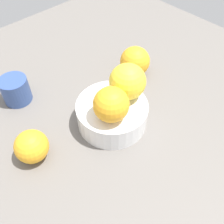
{
  "coord_description": "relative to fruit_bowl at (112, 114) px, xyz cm",
  "views": [
    {
      "loc": [
        27.1,
        -25.77,
        45.98
      ],
      "look_at": [
        0.0,
        0.0,
        3.34
      ],
      "focal_mm": 41.16,
      "sensor_mm": 36.0,
      "label": 1
    }
  ],
  "objects": [
    {
      "name": "ceramic_cup",
      "position": [
        -21.19,
        -11.84,
        0.5
      ],
      "size": [
        6.69,
        6.69,
        6.32
      ],
      "primitive_type": "cylinder",
      "color": "#334C8C",
      "rests_on": "ground_plane"
    },
    {
      "name": "ground_plane",
      "position": [
        0.0,
        0.0,
        -3.66
      ],
      "size": [
        110.0,
        110.0,
        2.0
      ],
      "primitive_type": "cube",
      "color": "#66605B"
    },
    {
      "name": "orange_in_bowl_0",
      "position": [
        2.22,
        -2.34,
        6.57
      ],
      "size": [
        7.31,
        7.31,
        7.31
      ],
      "primitive_type": "sphere",
      "color": "#F9A823",
      "rests_on": "fruit_bowl"
    },
    {
      "name": "orange_loose_0",
      "position": [
        -4.34,
        -17.81,
        0.76
      ],
      "size": [
        6.84,
        6.84,
        6.84
      ],
      "primitive_type": "sphere",
      "color": "#F9A823",
      "rests_on": "ground_plane"
    },
    {
      "name": "fruit_bowl",
      "position": [
        0.0,
        0.0,
        0.0
      ],
      "size": [
        15.73,
        15.73,
        5.57
      ],
      "color": "white",
      "rests_on": "ground_plane"
    },
    {
      "name": "orange_loose_1",
      "position": [
        -8.36,
        16.31,
        1.29
      ],
      "size": [
        7.89,
        7.89,
        7.89
      ],
      "primitive_type": "sphere",
      "color": "#F9A823",
      "rests_on": "ground_plane"
    },
    {
      "name": "orange_in_bowl_1",
      "position": [
        0.08,
        4.53,
        6.87
      ],
      "size": [
        7.92,
        7.92,
        7.92
      ],
      "primitive_type": "sphere",
      "color": "yellow",
      "rests_on": "fruit_bowl"
    }
  ]
}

